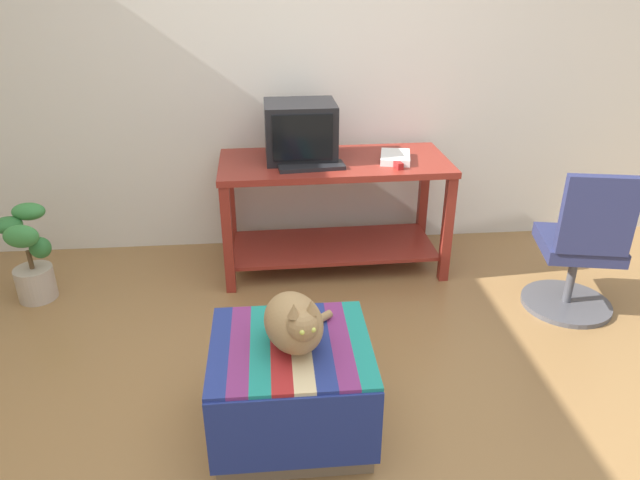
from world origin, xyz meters
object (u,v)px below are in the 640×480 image
Objects in this scene: tv_monitor at (300,132)px; ottoman_with_blanket at (292,388)px; keyboard at (311,166)px; cat at (295,323)px; desk at (334,195)px; office_chair at (580,253)px; potted_plant at (30,258)px; stapler at (397,164)px; book at (395,157)px.

tv_monitor reaches higher than ottoman_with_blanket.
keyboard is 1.02× the size of cat.
office_chair is at bearing -29.08° from desk.
cat is 0.44× the size of office_chair.
potted_plant is 2.27m from stapler.
cat is (-0.71, -1.51, -0.19)m from book.
keyboard is at bearing -9.15° from office_chair.
tv_monitor reaches higher than desk.
book is (0.38, -0.04, 0.26)m from desk.
ottoman_with_blanket is at bearing -103.49° from keyboard.
stapler reaches higher than cat.
ottoman_with_blanket is 0.75× the size of office_chair.
book is at bearing -7.24° from desk.
keyboard is at bearing 67.61° from cat.
stapler is at bearing 2.51° from potted_plant.
potted_plant is at bearing -169.86° from tv_monitor.
potted_plant is at bearing -161.76° from book.
book is 2.30m from potted_plant.
potted_plant is (-2.24, -0.23, -0.49)m from book.
tv_monitor is at bearing 99.40° from keyboard.
office_chair is at bearing 11.63° from cat.
potted_plant is at bearing -172.56° from desk.
book reaches higher than desk.
cat reaches higher than ottoman_with_blanket.
tv_monitor is 0.50× the size of office_chair.
ottoman_with_blanket is at bearing -103.93° from book.
ottoman_with_blanket is (-0.14, -1.58, -0.69)m from tv_monitor.
stapler is (-0.97, 0.53, 0.38)m from office_chair.
cat is at bearing -102.62° from keyboard.
stapler is (0.36, -0.18, 0.26)m from desk.
keyboard is 1.49m from ottoman_with_blanket.
stapler is (0.70, 1.37, 0.19)m from cat.
office_chair reaches higher than keyboard.
office_chair is 8.09× the size of stapler.
desk is 5.50× the size of book.
office_chair is (1.49, -0.56, -0.37)m from keyboard.
desk is 3.29× the size of tv_monitor.
book is (0.54, 0.11, 0.01)m from keyboard.
potted_plant is (-1.86, -0.28, -0.23)m from desk.
cat is (-0.18, -1.40, -0.18)m from keyboard.
potted_plant is (-1.50, 1.26, 0.04)m from ottoman_with_blanket.
tv_monitor is 4.03× the size of stapler.
ottoman_with_blanket is (-0.73, -1.49, -0.54)m from book.
book is at bearing 49.44° from cat.
desk is 1.89m from potted_plant.
book is (0.59, -0.09, -0.15)m from tv_monitor.
ottoman_with_blanket is 1.12× the size of potted_plant.
book is 1.74m from ottoman_with_blanket.
keyboard is 0.52m from stapler.
cat is 1.55m from stapler.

